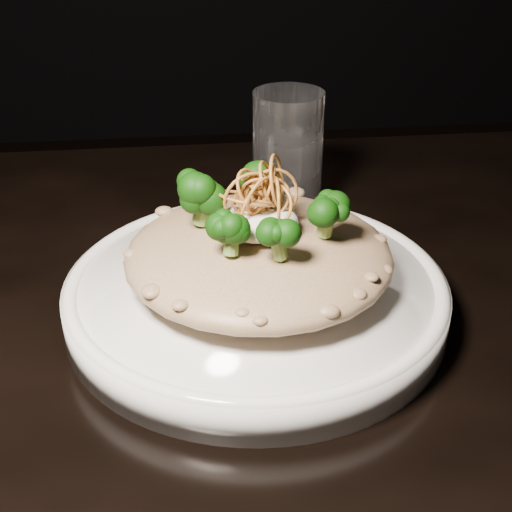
{
  "coord_description": "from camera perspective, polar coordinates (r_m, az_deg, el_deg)",
  "views": [
    {
      "loc": [
        -0.03,
        -0.49,
        1.09
      ],
      "look_at": [
        0.03,
        -0.0,
        0.81
      ],
      "focal_mm": 50.0,
      "sensor_mm": 36.0,
      "label": 1
    }
  ],
  "objects": [
    {
      "name": "risotto",
      "position": [
        0.57,
        0.22,
        0.09
      ],
      "size": [
        0.21,
        0.21,
        0.05
      ],
      "primitive_type": "ellipsoid",
      "color": "brown",
      "rests_on": "plate"
    },
    {
      "name": "shallots",
      "position": [
        0.54,
        0.49,
        5.56
      ],
      "size": [
        0.06,
        0.06,
        0.04
      ],
      "primitive_type": null,
      "color": "brown",
      "rests_on": "cheese"
    },
    {
      "name": "cheese",
      "position": [
        0.55,
        0.17,
        2.76
      ],
      "size": [
        0.06,
        0.06,
        0.02
      ],
      "primitive_type": "ellipsoid",
      "color": "white",
      "rests_on": "risotto"
    },
    {
      "name": "drinking_glass",
      "position": [
        0.75,
        2.54,
        8.26
      ],
      "size": [
        0.08,
        0.08,
        0.13
      ],
      "primitive_type": "cylinder",
      "rotation": [
        0.0,
        0.0,
        -0.15
      ],
      "color": "white",
      "rests_on": "table"
    },
    {
      "name": "plate",
      "position": [
        0.59,
        0.0,
        -3.28
      ],
      "size": [
        0.31,
        0.31,
        0.03
      ],
      "primitive_type": "cylinder",
      "color": "white",
      "rests_on": "table"
    },
    {
      "name": "broccoli",
      "position": [
        0.54,
        0.0,
        4.43
      ],
      "size": [
        0.14,
        0.14,
        0.05
      ],
      "primitive_type": null,
      "color": "black",
      "rests_on": "risotto"
    },
    {
      "name": "table",
      "position": [
        0.65,
        -2.48,
        -10.76
      ],
      "size": [
        1.1,
        0.8,
        0.75
      ],
      "color": "black",
      "rests_on": "ground"
    }
  ]
}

